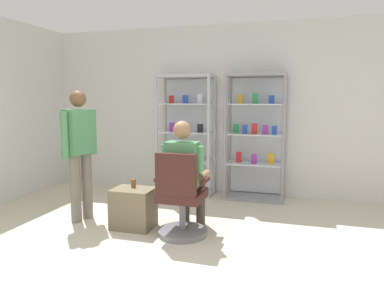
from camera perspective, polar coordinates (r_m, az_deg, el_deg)
ground_plane at (r=3.31m, az=-6.32°, el=-20.28°), size 7.20×7.20×0.00m
back_wall at (r=5.82m, az=5.04°, el=5.43°), size 6.00×0.10×2.70m
display_cabinet_left at (r=5.75m, az=-0.84°, el=1.57°), size 0.90×0.45×1.90m
display_cabinet_right at (r=5.52m, az=10.11°, el=1.23°), size 0.90×0.45×1.90m
office_chair at (r=3.99m, az=-1.81°, el=-9.28°), size 0.56×0.56×0.96m
seated_shopkeeper at (r=4.06m, az=-1.07°, el=-4.34°), size 0.49×0.57×1.29m
storage_crate at (r=4.36m, az=-9.35°, el=-10.09°), size 0.48×0.37×0.47m
tea_glass at (r=4.35m, az=-9.36°, el=-6.22°), size 0.06×0.06×0.10m
standing_customer at (r=4.64m, az=-17.51°, el=-0.47°), size 0.31×0.51×1.63m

